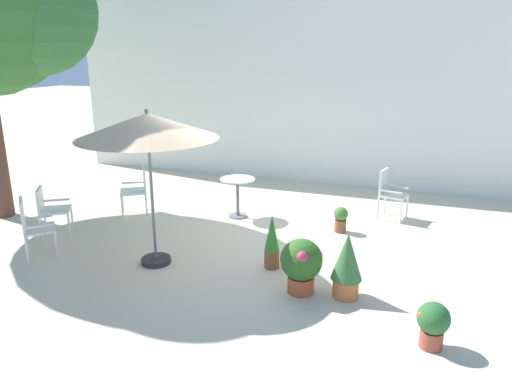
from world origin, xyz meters
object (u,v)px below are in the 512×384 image
Objects in this scene: cafe_table_0 at (238,191)px; patio_chair_2 at (138,187)px; patio_umbrella_0 at (147,128)px; patio_chair_0 at (50,207)px; potted_plant_4 at (341,218)px; potted_plant_0 at (272,241)px; potted_plant_3 at (347,264)px; potted_plant_1 at (433,323)px; patio_chair_3 at (33,224)px; patio_chair_1 at (390,191)px; potted_plant_2 at (301,263)px.

patio_chair_2 reaches higher than cafe_table_0.
patio_umbrella_0 is 2.72× the size of patio_chair_0.
cafe_table_0 is 2.03m from potted_plant_4.
potted_plant_0 is 0.94× the size of potted_plant_3.
patio_chair_0 is at bearing 169.90° from patio_umbrella_0.
patio_umbrella_0 is at bearing -165.68° from potted_plant_0.
potted_plant_1 is at bearing -11.70° from patio_chair_0.
potted_plant_4 is (-0.46, 2.29, -0.21)m from potted_plant_3.
patio_chair_3 is (-2.25, -2.80, 0.02)m from cafe_table_0.
patio_chair_1 is at bearing 16.07° from patio_chair_2.
potted_plant_1 reaches higher than potted_plant_4.
patio_chair_3 is (0.44, -0.85, 0.04)m from patio_chair_0.
cafe_table_0 is 0.80× the size of patio_chair_3.
potted_plant_0 is at bearing 14.32° from patio_umbrella_0.
patio_chair_1 is 4.21m from potted_plant_1.
patio_chair_0 is 1.02× the size of potted_plant_0.
cafe_table_0 is at bearing 135.29° from potted_plant_3.
patio_umbrella_0 reaches higher than potted_plant_0.
cafe_table_0 is 0.81× the size of patio_chair_2.
patio_chair_1 is 3.17m from potted_plant_0.
patio_chair_2 reaches higher than patio_chair_0.
potted_plant_4 is (2.40, 2.21, -1.80)m from patio_umbrella_0.
patio_umbrella_0 is at bearing 167.36° from potted_plant_1.
patio_chair_1 is (5.44, 2.85, 0.04)m from patio_chair_0.
potted_plant_1 is 1.33m from potted_plant_3.
patio_chair_0 is 0.89× the size of patio_chair_3.
patio_chair_0 is at bearing -117.31° from patio_chair_2.
patio_chair_1 is 1.13× the size of potted_plant_0.
patio_chair_1 reaches higher than patio_chair_0.
patio_umbrella_0 reaches higher than potted_plant_3.
patio_chair_2 is at bearing -163.93° from patio_chair_1.
patio_umbrella_0 is at bearing -51.55° from patio_chair_2.
potted_plant_3 is at bearing -44.71° from cafe_table_0.
cafe_table_0 is 1.44× the size of potted_plant_1.
potted_plant_3 is at bearing 4.38° from patio_chair_3.
patio_umbrella_0 is at bearing 13.32° from patio_chair_3.
potted_plant_2 is (1.89, -2.52, -0.10)m from cafe_table_0.
patio_chair_2 is 1.06× the size of potted_plant_3.
potted_plant_2 is at bearing -104.04° from patio_chair_1.
patio_umbrella_0 is 4.77m from patio_chair_1.
potted_plant_3 is at bearing -23.63° from potted_plant_0.
potted_plant_2 is (0.59, -0.59, 0.01)m from potted_plant_0.
patio_chair_2 is 4.81m from potted_plant_3.
potted_plant_4 is at bearing 20.98° from patio_chair_0.
patio_chair_3 reaches higher than potted_plant_1.
patio_umbrella_0 is 2.44× the size of patio_chair_3.
patio_umbrella_0 is 2.48× the size of patio_chair_2.
patio_chair_1 reaches higher than cafe_table_0.
patio_chair_2 is at bearing 155.56° from potted_plant_3.
patio_chair_1 is 0.99× the size of patio_chair_3.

